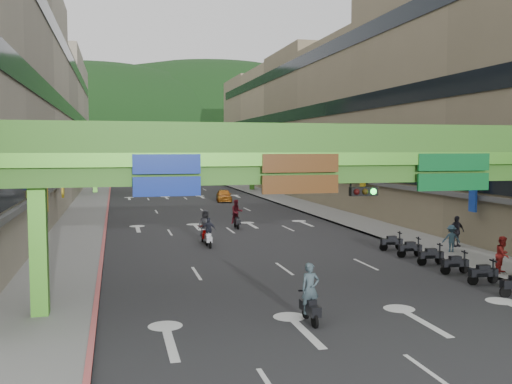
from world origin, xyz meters
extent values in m
plane|color=black|center=(0.00, 0.00, 0.00)|extent=(320.00, 320.00, 0.00)
cube|color=#28282B|center=(0.00, 50.00, 0.01)|extent=(18.00, 140.00, 0.02)
cube|color=gray|center=(-11.00, 50.00, 0.07)|extent=(4.00, 140.00, 0.15)
cube|color=gray|center=(11.00, 50.00, 0.07)|extent=(4.00, 140.00, 0.15)
cube|color=#CC5959|center=(-9.10, 50.00, 0.09)|extent=(0.20, 140.00, 0.18)
cube|color=gray|center=(9.10, 50.00, 0.09)|extent=(0.20, 140.00, 0.18)
cube|color=#9E937F|center=(-19.00, 50.00, 9.50)|extent=(12.00, 95.00, 19.00)
cube|color=black|center=(-12.95, 50.00, 4.20)|extent=(0.08, 90.25, 1.40)
cube|color=black|center=(-12.95, 50.00, 10.20)|extent=(0.08, 90.25, 1.40)
cube|color=black|center=(-12.95, 50.00, 16.20)|extent=(0.08, 90.25, 1.40)
cube|color=gray|center=(19.00, 50.00, 9.50)|extent=(12.00, 95.00, 19.00)
cube|color=black|center=(12.95, 50.00, 4.20)|extent=(0.08, 90.25, 1.40)
cube|color=black|center=(12.95, 50.00, 10.20)|extent=(0.08, 90.25, 1.40)
cube|color=black|center=(12.95, 50.00, 16.20)|extent=(0.08, 90.25, 1.40)
cube|color=#4C9E2D|center=(0.00, 6.00, 5.75)|extent=(28.00, 2.20, 0.50)
cube|color=#387223|center=(0.00, 6.00, 5.15)|extent=(28.00, 1.76, 0.70)
cube|color=#4C9E2D|center=(-11.00, 6.00, 2.40)|extent=(0.60, 0.60, 4.80)
cube|color=#387223|center=(0.00, 4.96, 6.55)|extent=(28.00, 0.12, 1.10)
cube|color=#387223|center=(0.00, 7.04, 6.55)|extent=(28.00, 0.12, 1.10)
cube|color=navy|center=(-6.50, 4.92, 5.15)|extent=(2.40, 0.12, 1.50)
cube|color=#593314|center=(-1.50, 4.92, 5.15)|extent=(3.00, 0.12, 1.50)
cube|color=#0C5926|center=(5.00, 4.92, 5.15)|extent=(3.20, 0.12, 1.50)
cube|color=black|center=(1.00, 4.77, 4.50)|extent=(1.10, 0.28, 0.35)
cube|color=#4C9E2D|center=(0.00, 65.00, 5.75)|extent=(28.00, 2.20, 0.50)
cube|color=#387223|center=(0.00, 65.00, 5.15)|extent=(28.00, 1.76, 0.70)
cube|color=#4C9E2D|center=(-11.00, 65.00, 2.40)|extent=(0.60, 0.60, 4.80)
cube|color=#4C9E2D|center=(11.00, 65.00, 2.40)|extent=(0.60, 0.60, 4.80)
cube|color=#387223|center=(0.00, 63.96, 6.55)|extent=(28.00, 0.12, 1.10)
cube|color=#387223|center=(0.00, 66.04, 6.55)|extent=(28.00, 0.12, 1.10)
ellipsoid|color=#1C4419|center=(-15.00, 160.00, 0.00)|extent=(168.00, 140.00, 112.00)
ellipsoid|color=#1C4419|center=(25.00, 180.00, 0.00)|extent=(208.00, 176.00, 128.00)
cylinder|color=black|center=(0.00, 30.00, 6.20)|extent=(26.00, 0.03, 0.03)
cone|color=red|center=(-12.50, 30.00, 5.95)|extent=(0.36, 0.36, 0.40)
cone|color=gold|center=(-10.23, 30.00, 5.95)|extent=(0.36, 0.36, 0.40)
cone|color=#193FB2|center=(-7.95, 30.00, 5.95)|extent=(0.36, 0.36, 0.40)
cone|color=silver|center=(-5.68, 30.00, 5.95)|extent=(0.36, 0.36, 0.40)
cone|color=#198C33|center=(-3.41, 30.00, 5.95)|extent=(0.36, 0.36, 0.40)
cone|color=orange|center=(-1.14, 30.00, 5.95)|extent=(0.36, 0.36, 0.40)
cone|color=red|center=(1.14, 30.00, 5.95)|extent=(0.36, 0.36, 0.40)
cone|color=gold|center=(3.41, 30.00, 5.95)|extent=(0.36, 0.36, 0.40)
cone|color=#193FB2|center=(5.68, 30.00, 5.95)|extent=(0.36, 0.36, 0.40)
cone|color=silver|center=(7.95, 30.00, 5.95)|extent=(0.36, 0.36, 0.40)
cone|color=#198C33|center=(10.23, 30.00, 5.95)|extent=(0.36, 0.36, 0.40)
cone|color=orange|center=(12.50, 30.00, 5.95)|extent=(0.36, 0.36, 0.40)
cube|color=black|center=(-1.71, 3.14, 0.55)|extent=(0.40, 1.31, 0.35)
cube|color=black|center=(-1.71, 3.14, 0.80)|extent=(0.32, 0.56, 0.18)
cube|color=black|center=(-1.69, 3.69, 1.05)|extent=(0.55, 0.08, 0.06)
cylinder|color=black|center=(-1.69, 3.69, 0.25)|extent=(0.12, 0.50, 0.50)
cylinder|color=black|center=(-1.73, 2.59, 0.25)|extent=(0.12, 0.50, 0.50)
imported|color=#3A4C53|center=(-1.71, 3.14, 1.25)|extent=(0.67, 0.46, 1.80)
cube|color=black|center=(0.69, 27.00, 0.55)|extent=(0.37, 1.31, 0.35)
cube|color=black|center=(0.69, 27.00, 0.80)|extent=(0.31, 0.56, 0.18)
cube|color=black|center=(0.70, 27.55, 1.05)|extent=(0.55, 0.07, 0.06)
cylinder|color=black|center=(0.70, 27.55, 0.25)|extent=(0.11, 0.50, 0.50)
cylinder|color=black|center=(0.68, 26.45, 0.25)|extent=(0.11, 0.50, 0.50)
imported|color=maroon|center=(0.69, 27.00, 1.29)|extent=(0.92, 0.73, 1.87)
cube|color=#93959C|center=(-2.73, 19.32, 0.55)|extent=(0.42, 1.32, 0.35)
cube|color=#93959C|center=(-2.73, 19.32, 0.80)|extent=(0.33, 0.57, 0.18)
cube|color=#93959C|center=(-2.76, 19.87, 1.05)|extent=(0.55, 0.09, 0.06)
cylinder|color=black|center=(-2.76, 19.87, 0.25)|extent=(0.13, 0.50, 0.50)
cylinder|color=black|center=(-2.70, 18.77, 0.25)|extent=(0.13, 0.50, 0.50)
imported|color=#252734|center=(-2.73, 19.32, 1.11)|extent=(0.90, 0.42, 1.51)
cube|color=#8A0302|center=(-2.69, 20.83, 0.55)|extent=(0.60, 1.34, 0.35)
cube|color=#8A0302|center=(-2.69, 20.83, 0.80)|extent=(0.40, 0.60, 0.18)
cube|color=#8A0302|center=(-2.80, 21.37, 1.05)|extent=(0.55, 0.17, 0.06)
cylinder|color=black|center=(-2.80, 21.37, 0.25)|extent=(0.20, 0.51, 0.50)
cylinder|color=black|center=(-2.57, 20.29, 0.25)|extent=(0.20, 0.51, 0.50)
imported|color=#3F3F46|center=(-2.69, 20.83, 1.27)|extent=(1.00, 0.75, 1.84)
cylinder|color=black|center=(7.25, 4.45, 0.25)|extent=(0.51, 0.14, 0.50)
cube|color=black|center=(7.80, 6.70, 0.55)|extent=(1.33, 0.46, 0.35)
cube|color=black|center=(7.80, 6.70, 0.80)|extent=(0.57, 0.35, 0.18)
cube|color=black|center=(8.35, 6.75, 1.05)|extent=(0.11, 0.55, 0.06)
cylinder|color=black|center=(8.35, 6.75, 0.25)|extent=(0.51, 0.14, 0.50)
cylinder|color=black|center=(7.25, 6.65, 0.25)|extent=(0.51, 0.14, 0.50)
cube|color=black|center=(7.80, 8.90, 0.55)|extent=(1.33, 0.46, 0.35)
cube|color=black|center=(7.80, 8.90, 0.80)|extent=(0.57, 0.35, 0.18)
cube|color=black|center=(8.35, 8.95, 1.05)|extent=(0.11, 0.55, 0.06)
cylinder|color=black|center=(8.35, 8.95, 0.25)|extent=(0.51, 0.14, 0.50)
cylinder|color=black|center=(7.25, 8.85, 0.25)|extent=(0.51, 0.14, 0.50)
cube|color=black|center=(7.80, 11.10, 0.55)|extent=(1.33, 0.46, 0.35)
cube|color=black|center=(7.80, 11.10, 0.80)|extent=(0.57, 0.35, 0.18)
cube|color=black|center=(8.35, 11.15, 1.05)|extent=(0.11, 0.55, 0.06)
cylinder|color=black|center=(8.35, 11.15, 0.25)|extent=(0.51, 0.14, 0.50)
cylinder|color=black|center=(7.25, 11.05, 0.25)|extent=(0.51, 0.14, 0.50)
cube|color=black|center=(7.80, 13.30, 0.55)|extent=(1.33, 0.46, 0.35)
cube|color=black|center=(7.80, 13.30, 0.80)|extent=(0.57, 0.35, 0.18)
cube|color=black|center=(8.35, 13.35, 1.05)|extent=(0.11, 0.55, 0.06)
cylinder|color=black|center=(8.35, 13.35, 0.25)|extent=(0.51, 0.14, 0.50)
cylinder|color=black|center=(7.25, 13.25, 0.25)|extent=(0.51, 0.14, 0.50)
cube|color=black|center=(7.80, 15.50, 0.55)|extent=(1.33, 0.46, 0.35)
cube|color=black|center=(7.80, 15.50, 0.80)|extent=(0.57, 0.35, 0.18)
cube|color=black|center=(8.35, 15.55, 1.05)|extent=(0.11, 0.55, 0.06)
cylinder|color=black|center=(8.35, 15.55, 0.25)|extent=(0.51, 0.14, 0.50)
cylinder|color=black|center=(7.25, 15.45, 0.25)|extent=(0.51, 0.14, 0.50)
imported|color=#98979E|center=(-4.31, 61.72, 0.61)|extent=(1.64, 3.80, 1.22)
imported|color=#C2701C|center=(3.80, 48.77, 0.71)|extent=(2.18, 4.34, 1.42)
imported|color=#AD2320|center=(9.80, 8.00, 0.89)|extent=(1.09, 1.02, 1.78)
imported|color=#24232B|center=(11.87, 15.03, 0.95)|extent=(1.14, 0.55, 1.89)
imported|color=#314D60|center=(10.61, 13.59, 0.78)|extent=(0.84, 0.68, 1.56)
camera|label=1|loc=(-8.28, -15.49, 6.17)|focal=40.00mm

